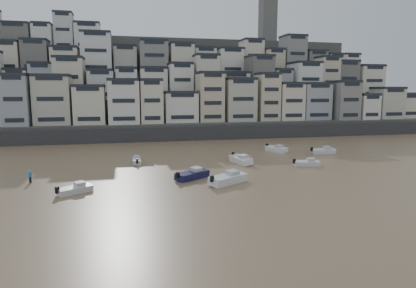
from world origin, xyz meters
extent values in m
plane|color=#91714E|center=(0.00, 0.00, 0.00)|extent=(400.00, 400.00, 0.00)
cube|color=#38383A|center=(10.00, 65.00, 1.75)|extent=(140.00, 3.00, 3.50)
cube|color=#4C4C47|center=(15.00, 72.00, 2.00)|extent=(140.00, 14.00, 4.00)
cube|color=#4C4C47|center=(15.00, 84.00, 5.00)|extent=(140.00, 14.00, 10.00)
cube|color=#4C4C47|center=(15.00, 96.00, 9.00)|extent=(140.00, 14.00, 18.00)
cube|color=#4C4C47|center=(15.00, 108.00, 13.00)|extent=(140.00, 16.00, 26.00)
cube|color=#4C4C47|center=(15.00, 122.00, 16.00)|extent=(140.00, 18.00, 32.00)
cube|color=#66635E|center=(55.00, 120.00, 41.00)|extent=(6.00, 6.00, 18.00)
camera|label=1|loc=(-3.90, -27.59, 12.56)|focal=32.00mm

